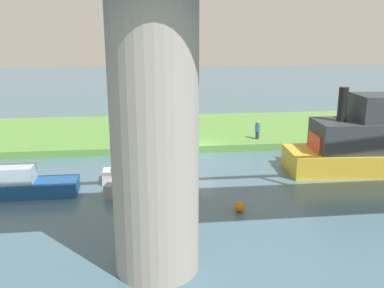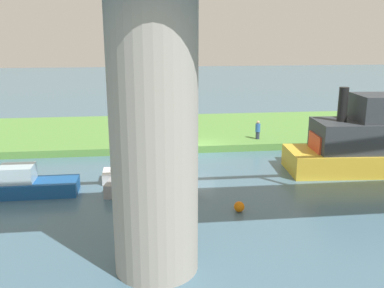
{
  "view_description": "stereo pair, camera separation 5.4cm",
  "coord_description": "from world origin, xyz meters",
  "px_view_note": "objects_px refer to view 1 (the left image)",
  "views": [
    {
      "loc": [
        3.75,
        28.06,
        8.12
      ],
      "look_at": [
        0.97,
        5.0,
        2.0
      ],
      "focal_mm": 39.35,
      "sensor_mm": 36.0,
      "label": 1
    },
    {
      "loc": [
        3.7,
        28.07,
        8.12
      ],
      "look_at": [
        0.97,
        5.0,
        2.0
      ],
      "focal_mm": 39.35,
      "sensor_mm": 36.0,
      "label": 2
    }
  ],
  "objects_px": {
    "bridge_pylon": "(155,141)",
    "pontoon_yellow": "(148,185)",
    "skiff_small": "(378,141)",
    "marker_buoy": "(239,207)",
    "motorboat_white": "(137,172)",
    "person_on_bank": "(258,130)",
    "mooring_post": "(319,135)",
    "riverboat_paddlewheel": "(28,184)"
  },
  "relations": [
    {
      "from": "bridge_pylon",
      "to": "skiff_small",
      "type": "height_order",
      "value": "bridge_pylon"
    },
    {
      "from": "mooring_post",
      "to": "pontoon_yellow",
      "type": "distance_m",
      "value": 15.09
    },
    {
      "from": "person_on_bank",
      "to": "mooring_post",
      "type": "xyz_separation_m",
      "value": [
        -4.39,
        0.94,
        -0.29
      ]
    },
    {
      "from": "marker_buoy",
      "to": "person_on_bank",
      "type": "bearing_deg",
      "value": -109.19
    },
    {
      "from": "mooring_post",
      "to": "pontoon_yellow",
      "type": "xyz_separation_m",
      "value": [
        12.7,
        8.15,
        -0.38
      ]
    },
    {
      "from": "marker_buoy",
      "to": "bridge_pylon",
      "type": "bearing_deg",
      "value": 47.49
    },
    {
      "from": "bridge_pylon",
      "to": "pontoon_yellow",
      "type": "xyz_separation_m",
      "value": [
        0.21,
        -7.0,
        -4.13
      ]
    },
    {
      "from": "mooring_post",
      "to": "motorboat_white",
      "type": "relative_size",
      "value": 0.2
    },
    {
      "from": "skiff_small",
      "to": "pontoon_yellow",
      "type": "relative_size",
      "value": 2.15
    },
    {
      "from": "motorboat_white",
      "to": "riverboat_paddlewheel",
      "type": "relative_size",
      "value": 0.86
    },
    {
      "from": "mooring_post",
      "to": "marker_buoy",
      "type": "distance_m",
      "value": 13.71
    },
    {
      "from": "person_on_bank",
      "to": "skiff_small",
      "type": "relative_size",
      "value": 0.14
    },
    {
      "from": "person_on_bank",
      "to": "skiff_small",
      "type": "height_order",
      "value": "skiff_small"
    },
    {
      "from": "pontoon_yellow",
      "to": "riverboat_paddlewheel",
      "type": "distance_m",
      "value": 6.23
    },
    {
      "from": "skiff_small",
      "to": "motorboat_white",
      "type": "xyz_separation_m",
      "value": [
        14.39,
        0.07,
        -1.41
      ]
    },
    {
      "from": "bridge_pylon",
      "to": "motorboat_white",
      "type": "distance_m",
      "value": 10.25
    },
    {
      "from": "person_on_bank",
      "to": "skiff_small",
      "type": "bearing_deg",
      "value": 129.61
    },
    {
      "from": "mooring_post",
      "to": "motorboat_white",
      "type": "distance_m",
      "value": 14.48
    },
    {
      "from": "person_on_bank",
      "to": "skiff_small",
      "type": "distance_m",
      "value": 8.71
    },
    {
      "from": "mooring_post",
      "to": "skiff_small",
      "type": "bearing_deg",
      "value": 101.24
    },
    {
      "from": "mooring_post",
      "to": "motorboat_white",
      "type": "height_order",
      "value": "motorboat_white"
    },
    {
      "from": "person_on_bank",
      "to": "motorboat_white",
      "type": "distance_m",
      "value": 11.17
    },
    {
      "from": "riverboat_paddlewheel",
      "to": "marker_buoy",
      "type": "bearing_deg",
      "value": 161.73
    },
    {
      "from": "mooring_post",
      "to": "motorboat_white",
      "type": "bearing_deg",
      "value": 23.71
    },
    {
      "from": "person_on_bank",
      "to": "pontoon_yellow",
      "type": "relative_size",
      "value": 0.29
    },
    {
      "from": "motorboat_white",
      "to": "skiff_small",
      "type": "bearing_deg",
      "value": -179.72
    },
    {
      "from": "skiff_small",
      "to": "riverboat_paddlewheel",
      "type": "bearing_deg",
      "value": 4.52
    },
    {
      "from": "mooring_post",
      "to": "person_on_bank",
      "type": "bearing_deg",
      "value": -12.1
    },
    {
      "from": "pontoon_yellow",
      "to": "skiff_small",
      "type": "bearing_deg",
      "value": -170.16
    },
    {
      "from": "person_on_bank",
      "to": "skiff_small",
      "type": "xyz_separation_m",
      "value": [
        -5.54,
        6.69,
        0.69
      ]
    },
    {
      "from": "skiff_small",
      "to": "pontoon_yellow",
      "type": "bearing_deg",
      "value": 9.84
    },
    {
      "from": "skiff_small",
      "to": "marker_buoy",
      "type": "height_order",
      "value": "skiff_small"
    },
    {
      "from": "mooring_post",
      "to": "riverboat_paddlewheel",
      "type": "bearing_deg",
      "value": 21.23
    },
    {
      "from": "bridge_pylon",
      "to": "marker_buoy",
      "type": "relative_size",
      "value": 18.69
    },
    {
      "from": "pontoon_yellow",
      "to": "marker_buoy",
      "type": "height_order",
      "value": "pontoon_yellow"
    },
    {
      "from": "bridge_pylon",
      "to": "person_on_bank",
      "type": "height_order",
      "value": "bridge_pylon"
    },
    {
      "from": "mooring_post",
      "to": "motorboat_white",
      "type": "xyz_separation_m",
      "value": [
        13.25,
        5.82,
        -0.43
      ]
    },
    {
      "from": "motorboat_white",
      "to": "riverboat_paddlewheel",
      "type": "height_order",
      "value": "riverboat_paddlewheel"
    },
    {
      "from": "person_on_bank",
      "to": "riverboat_paddlewheel",
      "type": "xyz_separation_m",
      "value": [
        14.47,
        8.27,
        -0.64
      ]
    },
    {
      "from": "bridge_pylon",
      "to": "pontoon_yellow",
      "type": "bearing_deg",
      "value": -88.29
    },
    {
      "from": "pontoon_yellow",
      "to": "motorboat_white",
      "type": "distance_m",
      "value": 2.39
    },
    {
      "from": "marker_buoy",
      "to": "skiff_small",
      "type": "bearing_deg",
      "value": -152.44
    }
  ]
}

